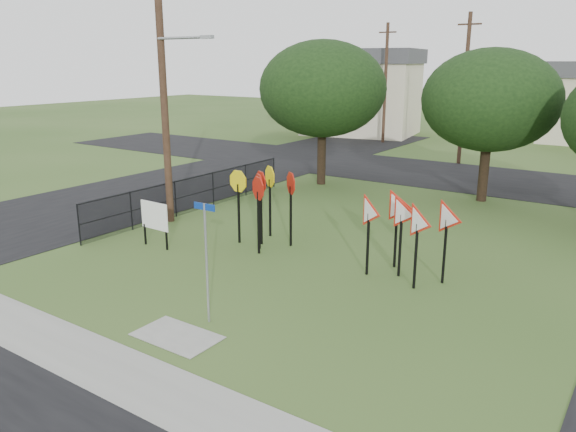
% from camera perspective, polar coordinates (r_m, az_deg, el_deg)
% --- Properties ---
extents(ground, '(140.00, 140.00, 0.00)m').
position_cam_1_polar(ground, '(15.21, -4.71, -8.64)').
color(ground, '#33521E').
extents(sidewalk, '(30.00, 1.60, 0.02)m').
position_cam_1_polar(sidewalk, '(12.60, -17.22, -14.70)').
color(sidewalk, gray).
rests_on(sidewalk, ground).
extents(planting_strip, '(30.00, 0.80, 0.02)m').
position_cam_1_polar(planting_strip, '(12.03, -21.86, -16.74)').
color(planting_strip, '#33521E').
rests_on(planting_strip, ground).
extents(street_left, '(8.00, 50.00, 0.02)m').
position_cam_1_polar(street_left, '(30.03, -10.52, 3.30)').
color(street_left, black).
rests_on(street_left, ground).
extents(street_far, '(60.00, 8.00, 0.02)m').
position_cam_1_polar(street_far, '(32.55, 18.07, 3.73)').
color(street_far, black).
rests_on(street_far, ground).
extents(curb_pad, '(2.00, 1.20, 0.02)m').
position_cam_1_polar(curb_pad, '(13.62, -11.21, -11.88)').
color(curb_pad, gray).
rests_on(curb_pad, ground).
extents(street_name_sign, '(0.62, 0.06, 3.01)m').
position_cam_1_polar(street_name_sign, '(13.54, -8.29, -4.00)').
color(street_name_sign, '#999CA1').
rests_on(street_name_sign, ground).
extents(stop_sign_cluster, '(2.43, 2.21, 2.62)m').
position_cam_1_polar(stop_sign_cluster, '(19.13, -2.57, 2.56)').
color(stop_sign_cluster, black).
rests_on(stop_sign_cluster, ground).
extents(yield_sign_cluster, '(3.10, 1.63, 2.50)m').
position_cam_1_polar(yield_sign_cluster, '(16.51, 11.89, -0.20)').
color(yield_sign_cluster, black).
rests_on(yield_sign_cluster, ground).
extents(info_board, '(1.28, 0.08, 1.60)m').
position_cam_1_polar(info_board, '(19.64, -13.41, -0.14)').
color(info_board, black).
rests_on(info_board, ground).
extents(utility_pole_main, '(3.55, 0.33, 10.00)m').
position_cam_1_polar(utility_pole_main, '(22.15, -12.44, 12.55)').
color(utility_pole_main, '#472F20').
rests_on(utility_pole_main, ground).
extents(far_pole_a, '(1.40, 0.24, 9.00)m').
position_cam_1_polar(far_pole_a, '(36.40, 17.49, 12.25)').
color(far_pole_a, '#472F20').
rests_on(far_pole_a, ground).
extents(far_pole_c, '(1.40, 0.24, 9.00)m').
position_cam_1_polar(far_pole_c, '(44.89, 9.86, 13.19)').
color(far_pole_c, '#472F20').
rests_on(far_pole_c, ground).
extents(fence_run, '(0.05, 11.55, 1.50)m').
position_cam_1_polar(fence_run, '(24.23, -9.43, 2.34)').
color(fence_run, black).
rests_on(fence_run, ground).
extents(house_left, '(10.58, 8.88, 7.20)m').
position_cam_1_polar(house_left, '(50.27, 7.55, 12.42)').
color(house_left, beige).
rests_on(house_left, ground).
extents(tree_near_left, '(6.40, 6.40, 7.27)m').
position_cam_1_polar(tree_near_left, '(28.86, 3.54, 12.76)').
color(tree_near_left, black).
rests_on(tree_near_left, ground).
extents(tree_near_mid, '(6.00, 6.00, 6.80)m').
position_cam_1_polar(tree_near_mid, '(26.66, 19.88, 10.99)').
color(tree_near_mid, black).
rests_on(tree_near_mid, ground).
extents(tree_far_left, '(6.80, 6.80, 7.73)m').
position_cam_1_polar(tree_far_left, '(47.70, 3.15, 14.19)').
color(tree_far_left, black).
rests_on(tree_far_left, ground).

